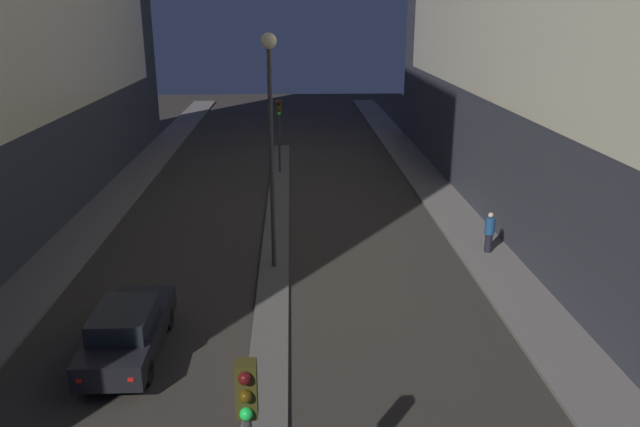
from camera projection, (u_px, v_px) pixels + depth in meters
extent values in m
cube|color=#56544F|center=(276.00, 237.00, 26.02)|extent=(1.07, 36.48, 0.11)
cube|color=#3D3814|center=(246.00, 389.00, 9.18)|extent=(0.32, 0.28, 0.90)
sphere|color=#4C0F0F|center=(245.00, 378.00, 8.91)|extent=(0.20, 0.20, 0.20)
sphere|color=#4C380A|center=(246.00, 396.00, 9.01)|extent=(0.20, 0.20, 0.20)
sphere|color=#1EEA4C|center=(246.00, 414.00, 9.10)|extent=(0.20, 0.20, 0.20)
cylinder|color=#383838|center=(280.00, 144.00, 35.90)|extent=(0.12, 0.12, 3.24)
cube|color=#3D3814|center=(279.00, 108.00, 35.26)|extent=(0.32, 0.28, 0.90)
sphere|color=#4C0F0F|center=(279.00, 103.00, 34.99)|extent=(0.20, 0.20, 0.20)
sphere|color=#4C380A|center=(279.00, 109.00, 35.09)|extent=(0.20, 0.20, 0.20)
sphere|color=#1EEA4C|center=(279.00, 114.00, 35.18)|extent=(0.20, 0.20, 0.20)
cylinder|color=#383838|center=(272.00, 162.00, 21.78)|extent=(0.16, 0.16, 7.86)
sphere|color=#F9EAB2|center=(269.00, 41.00, 20.51)|extent=(0.54, 0.54, 0.54)
cube|color=black|center=(129.00, 333.00, 17.11)|extent=(1.75, 4.69, 0.68)
cube|color=black|center=(124.00, 319.00, 16.59)|extent=(1.49, 2.11, 0.56)
cube|color=red|center=(79.00, 381.00, 14.85)|extent=(0.14, 0.04, 0.10)
cube|color=red|center=(131.00, 379.00, 14.90)|extent=(0.14, 0.04, 0.10)
cylinder|color=black|center=(116.00, 320.00, 18.57)|extent=(0.22, 0.64, 0.64)
cylinder|color=black|center=(168.00, 319.00, 18.63)|extent=(0.22, 0.64, 0.64)
cylinder|color=black|center=(86.00, 374.00, 15.81)|extent=(0.22, 0.64, 0.64)
cylinder|color=black|center=(147.00, 372.00, 15.87)|extent=(0.22, 0.64, 0.64)
cylinder|color=black|center=(488.00, 243.00, 24.20)|extent=(0.29, 0.29, 0.74)
cylinder|color=navy|center=(490.00, 226.00, 23.98)|extent=(0.38, 0.38, 0.66)
sphere|color=beige|center=(491.00, 215.00, 23.84)|extent=(0.21, 0.21, 0.21)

